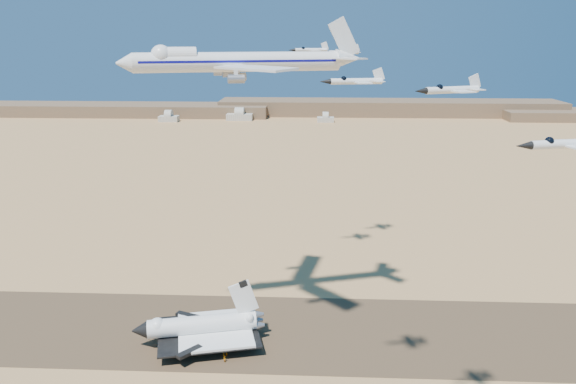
{
  "coord_description": "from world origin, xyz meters",
  "views": [
    {
      "loc": [
        27.89,
        -166.49,
        94.21
      ],
      "look_at": [
        19.51,
        8.0,
        45.76
      ],
      "focal_mm": 35.0,
      "sensor_mm": 36.0,
      "label": 1
    }
  ],
  "objects_px": {
    "shuttle": "(201,327)",
    "crew_c": "(227,354)",
    "chase_jet_b": "(451,90)",
    "carrier_747": "(232,62)",
    "chase_jet_d": "(310,50)",
    "chase_jet_a": "(355,81)",
    "crew_a": "(224,354)",
    "chase_jet_c": "(564,144)",
    "crew_b": "(225,359)",
    "chase_jet_e": "(343,52)"
  },
  "relations": [
    {
      "from": "shuttle",
      "to": "chase_jet_c",
      "type": "bearing_deg",
      "value": -54.8
    },
    {
      "from": "chase_jet_b",
      "to": "chase_jet_d",
      "type": "bearing_deg",
      "value": 80.08
    },
    {
      "from": "chase_jet_c",
      "to": "crew_a",
      "type": "bearing_deg",
      "value": 124.31
    },
    {
      "from": "crew_c",
      "to": "chase_jet_a",
      "type": "height_order",
      "value": "chase_jet_a"
    },
    {
      "from": "chase_jet_e",
      "to": "chase_jet_d",
      "type": "bearing_deg",
      "value": -150.12
    },
    {
      "from": "chase_jet_b",
      "to": "chase_jet_a",
      "type": "bearing_deg",
      "value": 106.66
    },
    {
      "from": "shuttle",
      "to": "chase_jet_c",
      "type": "distance_m",
      "value": 123.69
    },
    {
      "from": "chase_jet_a",
      "to": "chase_jet_e",
      "type": "distance_m",
      "value": 111.65
    },
    {
      "from": "chase_jet_d",
      "to": "carrier_747",
      "type": "bearing_deg",
      "value": -126.35
    },
    {
      "from": "chase_jet_a",
      "to": "chase_jet_b",
      "type": "relative_size",
      "value": 1.06
    },
    {
      "from": "carrier_747",
      "to": "crew_a",
      "type": "bearing_deg",
      "value": -116.53
    },
    {
      "from": "chase_jet_a",
      "to": "crew_c",
      "type": "bearing_deg",
      "value": 129.52
    },
    {
      "from": "carrier_747",
      "to": "crew_c",
      "type": "xyz_separation_m",
      "value": [
        -1.77,
        -15.28,
        -86.28
      ]
    },
    {
      "from": "shuttle",
      "to": "carrier_747",
      "type": "bearing_deg",
      "value": 19.17
    },
    {
      "from": "carrier_747",
      "to": "chase_jet_e",
      "type": "xyz_separation_m",
      "value": [
        35.05,
        67.86,
        1.02
      ]
    },
    {
      "from": "crew_b",
      "to": "chase_jet_b",
      "type": "height_order",
      "value": "chase_jet_b"
    },
    {
      "from": "chase_jet_b",
      "to": "chase_jet_c",
      "type": "bearing_deg",
      "value": -54.97
    },
    {
      "from": "shuttle",
      "to": "crew_c",
      "type": "distance_m",
      "value": 13.15
    },
    {
      "from": "crew_a",
      "to": "chase_jet_a",
      "type": "height_order",
      "value": "chase_jet_a"
    },
    {
      "from": "crew_a",
      "to": "chase_jet_b",
      "type": "distance_m",
      "value": 109.31
    },
    {
      "from": "chase_jet_b",
      "to": "chase_jet_d",
      "type": "relative_size",
      "value": 0.87
    },
    {
      "from": "crew_a",
      "to": "chase_jet_c",
      "type": "relative_size",
      "value": 0.11
    },
    {
      "from": "crew_c",
      "to": "chase_jet_b",
      "type": "xyz_separation_m",
      "value": [
        50.12,
        -47.6,
        84.18
      ]
    },
    {
      "from": "crew_b",
      "to": "chase_jet_c",
      "type": "distance_m",
      "value": 115.59
    },
    {
      "from": "crew_a",
      "to": "chase_jet_b",
      "type": "xyz_separation_m",
      "value": [
        50.98,
        -47.65,
        84.14
      ]
    },
    {
      "from": "shuttle",
      "to": "chase_jet_d",
      "type": "bearing_deg",
      "value": 47.07
    },
    {
      "from": "chase_jet_d",
      "to": "shuttle",
      "type": "bearing_deg",
      "value": -132.58
    },
    {
      "from": "chase_jet_c",
      "to": "chase_jet_d",
      "type": "distance_m",
      "value": 132.92
    },
    {
      "from": "chase_jet_b",
      "to": "chase_jet_d",
      "type": "distance_m",
      "value": 117.95
    },
    {
      "from": "carrier_747",
      "to": "crew_a",
      "type": "height_order",
      "value": "carrier_747"
    },
    {
      "from": "shuttle",
      "to": "chase_jet_b",
      "type": "xyz_separation_m",
      "value": [
        59.36,
        -55.76,
        79.61
      ]
    },
    {
      "from": "carrier_747",
      "to": "chase_jet_d",
      "type": "bearing_deg",
      "value": 50.28
    },
    {
      "from": "shuttle",
      "to": "chase_jet_e",
      "type": "bearing_deg",
      "value": 44.72
    },
    {
      "from": "crew_a",
      "to": "crew_c",
      "type": "relative_size",
      "value": 1.06
    },
    {
      "from": "chase_jet_e",
      "to": "crew_b",
      "type": "bearing_deg",
      "value": -134.09
    },
    {
      "from": "crew_a",
      "to": "crew_b",
      "type": "relative_size",
      "value": 0.95
    },
    {
      "from": "crew_a",
      "to": "chase_jet_a",
      "type": "xyz_separation_m",
      "value": [
        35.21,
        -28.49,
        84.15
      ]
    },
    {
      "from": "chase_jet_c",
      "to": "carrier_747",
      "type": "bearing_deg",
      "value": 116.52
    },
    {
      "from": "carrier_747",
      "to": "chase_jet_b",
      "type": "distance_m",
      "value": 79.35
    },
    {
      "from": "crew_a",
      "to": "shuttle",
      "type": "bearing_deg",
      "value": 57.67
    },
    {
      "from": "chase_jet_b",
      "to": "chase_jet_c",
      "type": "xyz_separation_m",
      "value": [
        16.49,
        -10.37,
        -7.69
      ]
    },
    {
      "from": "crew_c",
      "to": "chase_jet_e",
      "type": "distance_m",
      "value": 126.05
    },
    {
      "from": "crew_b",
      "to": "chase_jet_b",
      "type": "xyz_separation_m",
      "value": [
        50.29,
        -44.98,
        84.09
      ]
    },
    {
      "from": "shuttle",
      "to": "crew_b",
      "type": "distance_m",
      "value": 14.79
    },
    {
      "from": "crew_c",
      "to": "chase_jet_c",
      "type": "xyz_separation_m",
      "value": [
        66.61,
        -57.97,
        76.5
      ]
    },
    {
      "from": "crew_a",
      "to": "chase_jet_c",
      "type": "bearing_deg",
      "value": -118.93
    },
    {
      "from": "shuttle",
      "to": "chase_jet_b",
      "type": "distance_m",
      "value": 113.89
    },
    {
      "from": "chase_jet_a",
      "to": "chase_jet_b",
      "type": "xyz_separation_m",
      "value": [
        15.77,
        -19.16,
        -0.02
      ]
    },
    {
      "from": "chase_jet_b",
      "to": "crew_a",
      "type": "bearing_deg",
      "value": 114.13
    },
    {
      "from": "crew_a",
      "to": "chase_jet_c",
      "type": "distance_m",
      "value": 117.32
    }
  ]
}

